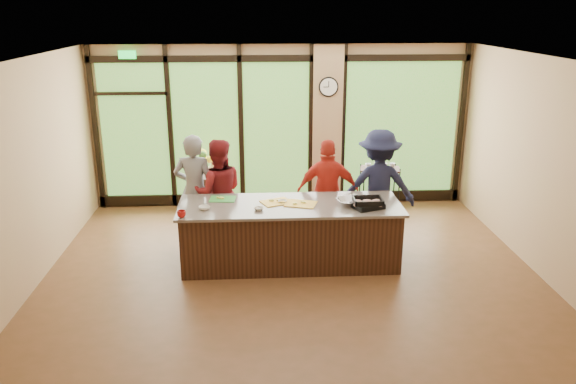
{
  "coord_description": "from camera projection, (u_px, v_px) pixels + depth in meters",
  "views": [
    {
      "loc": [
        -0.47,
        -7.3,
        3.62
      ],
      "look_at": [
        -0.03,
        0.4,
        1.07
      ],
      "focal_mm": 35.0,
      "sensor_mm": 36.0,
      "label": 1
    }
  ],
  "objects": [
    {
      "name": "right_wall",
      "position": [
        542.0,
        167.0,
        7.8
      ],
      "size": [
        0.0,
        6.0,
        6.0
      ],
      "primitive_type": "plane",
      "rotation": [
        1.57,
        0.0,
        -1.57
      ],
      "color": "tan",
      "rests_on": "floor"
    },
    {
      "name": "flower_stand",
      "position": [
        214.0,
        196.0,
        10.09
      ],
      "size": [
        0.4,
        0.4,
        0.76
      ],
      "primitive_type": "cube",
      "rotation": [
        0.0,
        0.0,
        0.04
      ],
      "color": "#321A10",
      "rests_on": "floor"
    },
    {
      "name": "island_base",
      "position": [
        290.0,
        235.0,
        8.23
      ],
      "size": [
        3.1,
        1.0,
        0.88
      ],
      "primitive_type": "cube",
      "color": "#321A10",
      "rests_on": "floor"
    },
    {
      "name": "cutting_board_right",
      "position": [
        301.0,
        204.0,
        8.08
      ],
      "size": [
        0.51,
        0.44,
        0.01
      ],
      "primitive_type": "cube",
      "rotation": [
        0.0,
        0.0,
        -0.3
      ],
      "color": "yellow",
      "rests_on": "countertop"
    },
    {
      "name": "roasting_pan",
      "position": [
        368.0,
        205.0,
        7.93
      ],
      "size": [
        0.5,
        0.44,
        0.07
      ],
      "primitive_type": "cube",
      "rotation": [
        0.0,
        0.0,
        0.38
      ],
      "color": "black",
      "rests_on": "countertop"
    },
    {
      "name": "prep_bowl_mid",
      "position": [
        259.0,
        209.0,
        7.84
      ],
      "size": [
        0.15,
        0.15,
        0.04
      ],
      "primitive_type": "imported",
      "rotation": [
        0.0,
        0.0,
        -0.14
      ],
      "color": "silver",
      "rests_on": "countertop"
    },
    {
      "name": "back_wall",
      "position": [
        281.0,
        127.0,
        10.46
      ],
      "size": [
        7.0,
        0.0,
        7.0
      ],
      "primitive_type": "plane",
      "rotation": [
        1.57,
        0.0,
        0.0
      ],
      "color": "tan",
      "rests_on": "floor"
    },
    {
      "name": "cutting_board_center",
      "position": [
        276.0,
        202.0,
        8.15
      ],
      "size": [
        0.5,
        0.45,
        0.01
      ],
      "primitive_type": "cube",
      "rotation": [
        0.0,
        0.0,
        0.41
      ],
      "color": "yellow",
      "rests_on": "countertop"
    },
    {
      "name": "floor",
      "position": [
        291.0,
        271.0,
        8.08
      ],
      "size": [
        7.0,
        7.0,
        0.0
      ],
      "primitive_type": "plane",
      "color": "brown",
      "rests_on": "ground"
    },
    {
      "name": "left_wall",
      "position": [
        28.0,
        176.0,
        7.42
      ],
      "size": [
        0.0,
        6.0,
        6.0
      ],
      "primitive_type": "plane",
      "rotation": [
        1.57,
        0.0,
        1.57
      ],
      "color": "tan",
      "rests_on": "floor"
    },
    {
      "name": "cook_right",
      "position": [
        378.0,
        186.0,
        8.9
      ],
      "size": [
        1.25,
        0.8,
        1.83
      ],
      "primitive_type": "imported",
      "rotation": [
        0.0,
        0.0,
        3.04
      ],
      "color": "#171932",
      "rests_on": "floor"
    },
    {
      "name": "countertop",
      "position": [
        290.0,
        206.0,
        8.08
      ],
      "size": [
        3.2,
        1.1,
        0.04
      ],
      "primitive_type": "cube",
      "color": "#6E625B",
      "rests_on": "island_base"
    },
    {
      "name": "cook_left",
      "position": [
        195.0,
        190.0,
        8.78
      ],
      "size": [
        0.71,
        0.52,
        1.79
      ],
      "primitive_type": "imported",
      "rotation": [
        0.0,
        0.0,
        2.99
      ],
      "color": "slate",
      "rests_on": "floor"
    },
    {
      "name": "wall_clock",
      "position": [
        329.0,
        87.0,
        10.14
      ],
      "size": [
        0.36,
        0.04,
        0.36
      ],
      "color": "black",
      "rests_on": "window_wall"
    },
    {
      "name": "window_wall",
      "position": [
        290.0,
        133.0,
        10.45
      ],
      "size": [
        6.9,
        0.12,
        3.0
      ],
      "color": "tan",
      "rests_on": "floor"
    },
    {
      "name": "cook_midleft",
      "position": [
        218.0,
        192.0,
        8.81
      ],
      "size": [
        0.89,
        0.73,
        1.71
      ],
      "primitive_type": "imported",
      "rotation": [
        0.0,
        0.0,
        3.25
      ],
      "color": "maroon",
      "rests_on": "floor"
    },
    {
      "name": "flower_vase",
      "position": [
        213.0,
        169.0,
        9.93
      ],
      "size": [
        0.27,
        0.27,
        0.26
      ],
      "primitive_type": "imported",
      "rotation": [
        0.0,
        0.0,
        0.11
      ],
      "color": "#937A50",
      "rests_on": "flower_stand"
    },
    {
      "name": "bar_cart",
      "position": [
        379.0,
        184.0,
        10.18
      ],
      "size": [
        0.75,
        0.51,
        0.96
      ],
      "rotation": [
        0.0,
        0.0,
        -0.16
      ],
      "color": "#321A10",
      "rests_on": "floor"
    },
    {
      "name": "cook_midright",
      "position": [
        328.0,
        192.0,
        8.86
      ],
      "size": [
        1.02,
        0.48,
        1.69
      ],
      "primitive_type": "imported",
      "rotation": [
        0.0,
        0.0,
        3.07
      ],
      "color": "red",
      "rests_on": "floor"
    },
    {
      "name": "red_ramekin",
      "position": [
        181.0,
        214.0,
        7.57
      ],
      "size": [
        0.16,
        0.16,
        0.09
      ],
      "primitive_type": "imported",
      "rotation": [
        0.0,
        0.0,
        -0.43
      ],
      "color": "#A01110",
      "rests_on": "countertop"
    },
    {
      "name": "prep_bowl_near",
      "position": [
        204.0,
        208.0,
        7.86
      ],
      "size": [
        0.21,
        0.21,
        0.05
      ],
      "primitive_type": "imported",
      "rotation": [
        0.0,
        0.0,
        0.43
      ],
      "color": "silver",
      "rests_on": "countertop"
    },
    {
      "name": "prep_bowl_far",
      "position": [
        282.0,
        201.0,
        8.15
      ],
      "size": [
        0.14,
        0.14,
        0.03
      ],
      "primitive_type": "imported",
      "rotation": [
        0.0,
        0.0,
        -0.11
      ],
      "color": "silver",
      "rests_on": "countertop"
    },
    {
      "name": "mixing_bowl",
      "position": [
        350.0,
        202.0,
        8.06
      ],
      "size": [
        0.42,
        0.42,
        0.09
      ],
      "primitive_type": "imported",
      "rotation": [
        0.0,
        0.0,
        0.2
      ],
      "color": "silver",
      "rests_on": "countertop"
    },
    {
      "name": "cutting_board_left",
      "position": [
        223.0,
        199.0,
        8.29
      ],
      "size": [
        0.4,
        0.31,
        0.01
      ],
      "primitive_type": "cube",
      "rotation": [
        0.0,
        0.0,
        -0.08
      ],
      "color": "green",
      "rests_on": "countertop"
    },
    {
      "name": "ceiling",
      "position": [
        292.0,
        58.0,
        7.14
      ],
      "size": [
        7.0,
        7.0,
        0.0
      ],
      "primitive_type": "plane",
      "rotation": [
        3.14,
        0.0,
        0.0
      ],
      "color": "white",
      "rests_on": "back_wall"
    }
  ]
}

